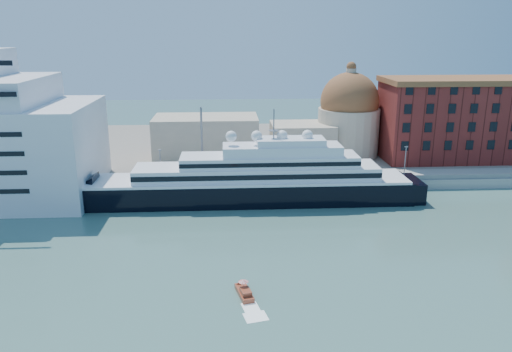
{
  "coord_description": "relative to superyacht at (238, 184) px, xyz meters",
  "views": [
    {
      "loc": [
        -13.82,
        -85.88,
        38.18
      ],
      "look_at": [
        -7.73,
        18.0,
        7.57
      ],
      "focal_mm": 35.0,
      "sensor_mm": 36.0,
      "label": 1
    }
  ],
  "objects": [
    {
      "name": "warehouse",
      "position": [
        63.46,
        29.0,
        9.47
      ],
      "size": [
        43.0,
        19.0,
        23.25
      ],
      "color": "maroon",
      "rests_on": "land"
    },
    {
      "name": "water_taxi",
      "position": [
        -0.19,
        -42.52,
        -3.72
      ],
      "size": [
        2.88,
        5.5,
        2.49
      ],
      "rotation": [
        0.0,
        0.0,
        0.23
      ],
      "color": "maroon",
      "rests_on": "ground"
    },
    {
      "name": "land",
      "position": [
        11.46,
        52.0,
        -3.32
      ],
      "size": [
        260.0,
        72.0,
        2.0
      ],
      "primitive_type": "cube",
      "color": "slate",
      "rests_on": "ground"
    },
    {
      "name": "ground",
      "position": [
        11.46,
        -23.0,
        -4.32
      ],
      "size": [
        400.0,
        400.0,
        0.0
      ],
      "primitive_type": "plane",
      "color": "#365E58",
      "rests_on": "ground"
    },
    {
      "name": "quay_fence",
      "position": [
        11.46,
        6.5,
        -1.22
      ],
      "size": [
        180.0,
        0.1,
        1.2
      ],
      "primitive_type": "cube",
      "color": "slate",
      "rests_on": "quay"
    },
    {
      "name": "superyacht",
      "position": [
        0.0,
        0.0,
        0.0
      ],
      "size": [
        83.67,
        11.6,
        25.01
      ],
      "color": "black",
      "rests_on": "ground"
    },
    {
      "name": "service_barge",
      "position": [
        -48.52,
        -1.79,
        -3.64
      ],
      "size": [
        11.06,
        6.79,
        2.36
      ],
      "rotation": [
        0.0,
        0.0,
        0.34
      ],
      "color": "white",
      "rests_on": "ground"
    },
    {
      "name": "lamp_posts",
      "position": [
        -1.21,
        9.27,
        5.52
      ],
      "size": [
        120.8,
        2.4,
        18.0
      ],
      "color": "slate",
      "rests_on": "quay"
    },
    {
      "name": "quay",
      "position": [
        11.46,
        11.0,
        -3.07
      ],
      "size": [
        180.0,
        10.0,
        2.5
      ],
      "primitive_type": "cube",
      "color": "gray",
      "rests_on": "ground"
    },
    {
      "name": "church",
      "position": [
        17.84,
        34.72,
        6.59
      ],
      "size": [
        66.0,
        18.0,
        25.5
      ],
      "color": "beige",
      "rests_on": "land"
    }
  ]
}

